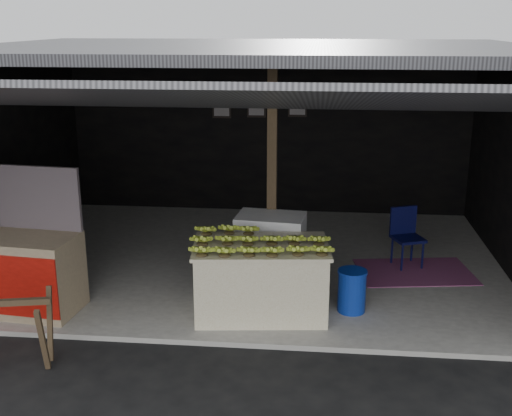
# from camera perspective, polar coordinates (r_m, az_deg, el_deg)

# --- Properties ---
(ground) EXTENTS (80.00, 80.00, 0.00)m
(ground) POSITION_cam_1_polar(r_m,az_deg,el_deg) (6.94, -2.41, -12.28)
(ground) COLOR black
(ground) RESTS_ON ground
(concrete_slab) EXTENTS (7.00, 5.00, 0.06)m
(concrete_slab) POSITION_cam_1_polar(r_m,az_deg,el_deg) (9.18, -0.21, -4.66)
(concrete_slab) COLOR gray
(concrete_slab) RESTS_ON ground
(shophouse) EXTENTS (7.40, 7.29, 3.02)m
(shophouse) POSITION_cam_1_polar(r_m,az_deg,el_deg) (8.97, -0.01, 8.52)
(shophouse) COLOR black
(shophouse) RESTS_ON ground
(banana_table) EXTENTS (1.61, 1.09, 0.84)m
(banana_table) POSITION_cam_1_polar(r_m,az_deg,el_deg) (7.37, 0.44, -6.34)
(banana_table) COLOR white
(banana_table) RESTS_ON concrete_slab
(banana_pile) EXTENTS (1.48, 0.99, 0.17)m
(banana_pile) POSITION_cam_1_polar(r_m,az_deg,el_deg) (7.19, 0.45, -2.66)
(banana_pile) COLOR #C8D22C
(banana_pile) RESTS_ON banana_table
(white_crate) EXTENTS (0.89, 0.65, 0.93)m
(white_crate) POSITION_cam_1_polar(r_m,az_deg,el_deg) (8.12, 1.29, -3.80)
(white_crate) COLOR white
(white_crate) RESTS_ON concrete_slab
(neighbor_stall) EXTENTS (1.68, 0.89, 1.66)m
(neighbor_stall) POSITION_cam_1_polar(r_m,az_deg,el_deg) (8.00, -21.08, -5.02)
(neighbor_stall) COLOR #998466
(neighbor_stall) RESTS_ON concrete_slab
(sawhorse) EXTENTS (0.78, 0.77, 0.74)m
(sawhorse) POSITION_cam_1_polar(r_m,az_deg,el_deg) (6.78, -20.75, -9.71)
(sawhorse) COLOR #4A3925
(sawhorse) RESTS_ON ground
(water_barrel) EXTENTS (0.32, 0.32, 0.48)m
(water_barrel) POSITION_cam_1_polar(r_m,az_deg,el_deg) (7.57, 8.51, -7.39)
(water_barrel) COLOR navy
(water_barrel) RESTS_ON concrete_slab
(plastic_chair) EXTENTS (0.49, 0.49, 0.81)m
(plastic_chair) POSITION_cam_1_polar(r_m,az_deg,el_deg) (9.03, 13.16, -2.07)
(plastic_chair) COLOR #090B33
(plastic_chair) RESTS_ON concrete_slab
(magenta_rug) EXTENTS (1.63, 1.21, 0.01)m
(magenta_rug) POSITION_cam_1_polar(r_m,az_deg,el_deg) (8.94, 13.92, -5.52)
(magenta_rug) COLOR #731959
(magenta_rug) RESTS_ON concrete_slab
(picture_frames) EXTENTS (1.62, 0.04, 0.46)m
(picture_frames) POSITION_cam_1_polar(r_m,az_deg,el_deg) (11.06, 0.22, 9.13)
(picture_frames) COLOR black
(picture_frames) RESTS_ON shophouse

